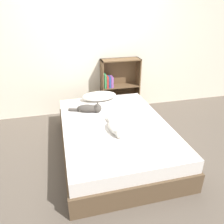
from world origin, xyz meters
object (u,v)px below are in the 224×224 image
(cat_light, at_px, (116,127))
(bookshelf, at_px, (118,85))
(pillow, at_px, (99,96))
(cat_dark, at_px, (90,108))
(bed, at_px, (115,137))

(cat_light, distance_m, bookshelf, 1.59)
(pillow, distance_m, bookshelf, 0.64)
(pillow, relative_size, cat_dark, 1.19)
(bed, bearing_deg, pillow, 93.06)
(bed, distance_m, bookshelf, 1.42)
(pillow, bearing_deg, cat_light, -89.78)
(cat_dark, bearing_deg, bed, -39.76)
(bed, xyz_separation_m, cat_dark, (-0.27, 0.45, 0.28))
(cat_light, bearing_deg, pillow, 176.78)
(pillow, bearing_deg, cat_dark, -118.27)
(bed, bearing_deg, bookshelf, 72.40)
(cat_light, xyz_separation_m, bookshelf, (0.46, 1.52, 0.04))
(cat_dark, bearing_deg, cat_light, -51.73)
(pillow, height_order, cat_dark, cat_dark)
(bed, distance_m, cat_light, 0.35)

